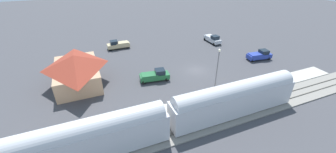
% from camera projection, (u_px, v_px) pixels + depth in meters
% --- Properties ---
extents(ground_plane, '(200.00, 200.00, 0.00)m').
position_uv_depth(ground_plane, '(196.00, 70.00, 43.46)').
color(ground_plane, '#424247').
extents(railway_track, '(4.80, 70.00, 0.30)m').
position_uv_depth(railway_track, '(241.00, 110.00, 32.19)').
color(railway_track, gray).
rests_on(railway_track, ground).
extents(platform, '(3.20, 46.00, 0.30)m').
position_uv_depth(platform, '(225.00, 96.00, 35.37)').
color(platform, '#B7B2A8').
rests_on(platform, ground).
extents(station_building, '(12.34, 8.00, 5.44)m').
position_uv_depth(station_building, '(76.00, 69.00, 37.90)').
color(station_building, tan).
rests_on(station_building, ground).
extents(pedestrian_on_platform, '(0.36, 0.36, 1.71)m').
position_uv_depth(pedestrian_on_platform, '(202.00, 94.00, 33.94)').
color(pedestrian_on_platform, '#23284C').
rests_on(pedestrian_on_platform, platform).
extents(pickup_blue, '(2.59, 5.59, 2.14)m').
position_uv_depth(pickup_blue, '(260.00, 55.00, 47.52)').
color(pickup_blue, '#283D9E').
rests_on(pickup_blue, ground).
extents(pickup_silver, '(5.47, 2.64, 2.14)m').
position_uv_depth(pickup_silver, '(213.00, 39.00, 56.68)').
color(pickup_silver, silver).
rests_on(pickup_silver, ground).
extents(pickup_green, '(2.70, 5.62, 2.14)m').
position_uv_depth(pickup_green, '(155.00, 75.00, 39.53)').
color(pickup_green, '#236638').
rests_on(pickup_green, ground).
extents(pickup_tan, '(2.00, 5.42, 2.14)m').
position_uv_depth(pickup_tan, '(118.00, 45.00, 53.07)').
color(pickup_tan, '#C6B284').
rests_on(pickup_tan, ground).
extents(light_pole_near_platform, '(0.44, 0.44, 7.40)m').
position_uv_depth(light_pole_near_platform, '(218.00, 64.00, 35.29)').
color(light_pole_near_platform, '#515156').
rests_on(light_pole_near_platform, ground).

